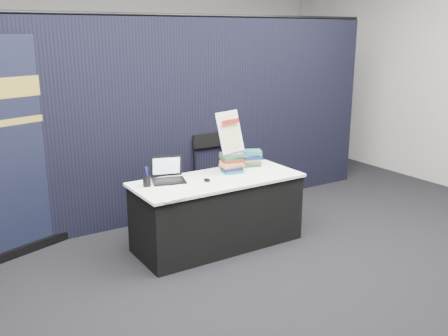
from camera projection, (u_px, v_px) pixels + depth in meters
floor at (247, 263)px, 4.99m from camera, size 8.00×8.00×0.00m
wall_back at (102, 64)px, 7.78m from camera, size 8.00×0.02×3.50m
drape_partition at (171, 121)px, 5.97m from camera, size 6.00×0.08×2.40m
display_table at (218, 212)px, 5.33m from camera, size 1.80×0.75×0.75m
laptop at (167, 176)px, 5.12m from camera, size 0.38×0.35×0.25m
mouse at (207, 180)px, 5.13m from camera, size 0.06×0.10×0.03m
brochure_left at (168, 196)px, 4.68m from camera, size 0.39×0.34×0.00m
brochure_mid at (181, 194)px, 4.72m from camera, size 0.33×0.26×0.00m
brochure_right at (178, 188)px, 4.90m from camera, size 0.29×0.22×0.00m
pen_cup at (147, 181)px, 4.96m from camera, size 0.10×0.10×0.10m
book_stack_tall at (232, 163)px, 5.44m from camera, size 0.26×0.22×0.22m
book_stack_short at (251, 158)px, 5.70m from camera, size 0.26×0.23×0.18m
info_sign at (230, 132)px, 5.37m from camera, size 0.36×0.21×0.46m
pullup_banner at (24, 160)px, 5.06m from camera, size 0.92×0.40×2.22m
stacking_chair at (217, 171)px, 6.18m from camera, size 0.46×0.47×1.01m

